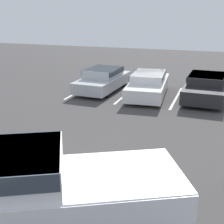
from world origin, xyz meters
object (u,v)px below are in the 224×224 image
(pickup_truck, at_px, (22,196))
(parked_sedan_b, at_px, (148,84))
(parked_sedan_a, at_px, (103,79))
(parked_sedan_c, at_px, (206,86))

(pickup_truck, bearing_deg, parked_sedan_b, 63.09)
(pickup_truck, distance_m, parked_sedan_a, 11.74)
(pickup_truck, bearing_deg, parked_sedan_c, 49.27)
(parked_sedan_a, xyz_separation_m, parked_sedan_b, (2.59, -0.35, -0.01))
(parked_sedan_a, relative_size, parked_sedan_b, 0.95)
(parked_sedan_a, distance_m, parked_sedan_b, 2.62)
(pickup_truck, relative_size, parked_sedan_c, 1.45)
(pickup_truck, height_order, parked_sedan_a, pickup_truck)
(parked_sedan_a, distance_m, parked_sedan_c, 5.40)
(parked_sedan_a, height_order, parked_sedan_c, parked_sedan_c)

